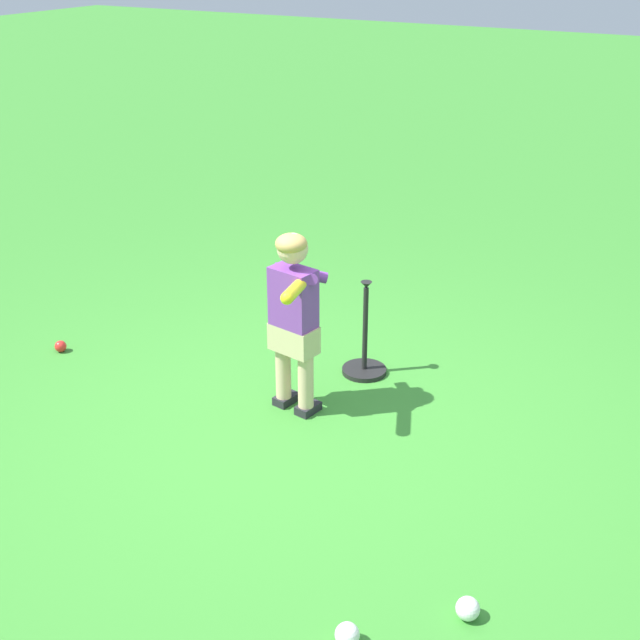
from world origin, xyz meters
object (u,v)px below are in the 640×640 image
batting_tee (364,358)px  child_batter (294,308)px  play_ball_midfield (347,635)px  play_ball_far_left (468,609)px  play_ball_center_lawn (61,346)px

batting_tee → child_batter: bearing=-104.0°
batting_tee → play_ball_midfield: bearing=-65.0°
child_batter → play_ball_midfield: (1.09, -1.43, -0.60)m
play_ball_far_left → play_ball_midfield: same height
child_batter → play_ball_center_lawn: bearing=-175.7°
play_ball_far_left → batting_tee: 2.12m
child_batter → play_ball_midfield: bearing=-52.7°
play_ball_far_left → play_ball_midfield: size_ratio=1.01×
child_batter → play_ball_center_lawn: size_ratio=13.93×
child_batter → batting_tee: bearing=76.0°
child_batter → batting_tee: 0.82m
play_ball_center_lawn → play_ball_midfield: bearing=-24.7°
play_ball_center_lawn → play_ball_far_left: play_ball_far_left is taller
child_batter → batting_tee: (0.15, 0.60, -0.55)m
child_batter → play_ball_midfield: child_batter is taller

